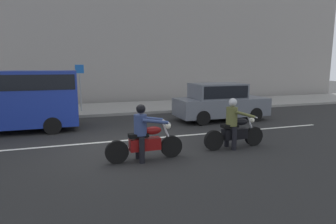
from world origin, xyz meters
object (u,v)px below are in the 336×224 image
pedestrian_bystander (34,92)px  parked_sedan_slate_gray (220,102)px  street_sign_post (80,83)px  motorcycle_with_rider_denim_blue (144,137)px  motorcycle_with_rider_olive (234,128)px  parked_van_cobalt_blue (9,97)px

pedestrian_bystander → parked_sedan_slate_gray: bearing=-32.6°
street_sign_post → pedestrian_bystander: 2.84m
street_sign_post → pedestrian_bystander: street_sign_post is taller
motorcycle_with_rider_denim_blue → street_sign_post: 8.56m
motorcycle_with_rider_denim_blue → parked_sedan_slate_gray: size_ratio=0.50×
motorcycle_with_rider_denim_blue → parked_sedan_slate_gray: bearing=43.5°
pedestrian_bystander → motorcycle_with_rider_denim_blue: bearing=-69.1°
motorcycle_with_rider_olive → parked_sedan_slate_gray: size_ratio=0.49×
motorcycle_with_rider_olive → parked_van_cobalt_blue: (-6.96, 4.62, 0.71)m
parked_sedan_slate_gray → pedestrian_bystander: size_ratio=2.56×
street_sign_post → pedestrian_bystander: bearing=148.8°
pedestrian_bystander → motorcycle_with_rider_olive: bearing=-55.2°
motorcycle_with_rider_denim_blue → street_sign_post: size_ratio=0.86×
parked_van_cobalt_blue → motorcycle_with_rider_denim_blue: bearing=-50.2°
motorcycle_with_rider_olive → parked_sedan_slate_gray: bearing=66.9°
motorcycle_with_rider_denim_blue → street_sign_post: bearing=99.2°
parked_van_cobalt_blue → parked_sedan_slate_gray: bearing=-2.8°
parked_sedan_slate_gray → pedestrian_bystander: (-8.44, 5.39, 0.23)m
motorcycle_with_rider_denim_blue → pedestrian_bystander: bearing=110.9°
motorcycle_with_rider_olive → street_sign_post: 9.24m
parked_van_cobalt_blue → parked_sedan_slate_gray: (8.75, -0.43, -0.47)m
parked_van_cobalt_blue → pedestrian_bystander: 4.98m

